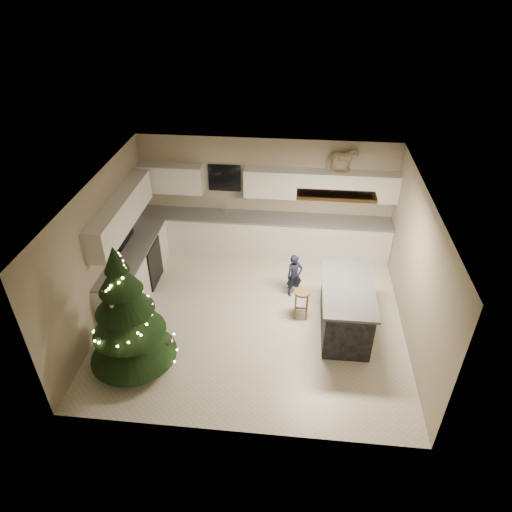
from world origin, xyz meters
name	(u,v)px	position (x,y,z in m)	size (l,w,h in m)	color
ground_plane	(254,317)	(0.00, 0.00, 0.00)	(5.50, 5.50, 0.00)	beige
room_shell	(255,238)	(0.02, 0.00, 1.75)	(5.52, 5.02, 2.61)	gray
cabinetry	(220,235)	(-0.91, 1.65, 0.76)	(5.50, 3.20, 2.00)	silver
island	(346,309)	(1.66, -0.16, 0.48)	(0.90, 1.70, 0.95)	black
bar_stool	(302,298)	(0.87, 0.12, 0.44)	(0.30, 0.30, 0.58)	olive
christmas_tree	(127,320)	(-1.85, -1.36, 0.96)	(1.45, 1.41, 2.32)	#3F2816
toddler	(294,276)	(0.72, 0.76, 0.46)	(0.33, 0.22, 0.92)	black
rocking_horse	(342,160)	(1.55, 2.33, 2.27)	(0.64, 0.37, 0.53)	olive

